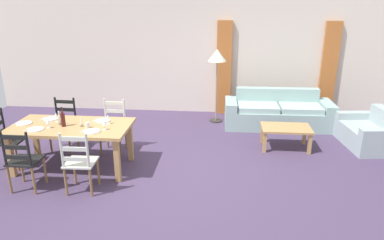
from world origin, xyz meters
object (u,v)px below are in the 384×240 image
at_px(wine_glass_near_right, 104,123).
at_px(couch, 277,113).
at_px(dining_chair_far_left, 64,125).
at_px(wine_bottle, 63,119).
at_px(dining_chair_near_left, 23,160).
at_px(coffee_cup_primary, 88,125).
at_px(wine_glass_far_right, 108,117).
at_px(wine_glass_near_left, 48,121).
at_px(dining_chair_near_right, 79,162).
at_px(armchair_upholstered, 371,134).
at_px(dining_chair_head_west, 7,139).
at_px(coffee_table, 286,130).
at_px(dining_table, 71,130).
at_px(wine_glass_far_left, 56,115).
at_px(dining_chair_far_right, 114,126).
at_px(standing_lamp, 217,60).

xyz_separation_m(wine_glass_near_right, couch, (3.00, 2.51, -0.57)).
height_order(dining_chair_far_left, wine_bottle, wine_bottle).
distance_m(dining_chair_near_left, couch, 5.09).
bearing_deg(coffee_cup_primary, wine_glass_far_right, 37.36).
bearing_deg(couch, dining_chair_far_left, -158.31).
height_order(dining_chair_near_left, wine_glass_near_left, dining_chair_near_left).
height_order(dining_chair_near_right, wine_glass_near_right, dining_chair_near_right).
bearing_deg(wine_glass_far_right, dining_chair_near_right, -101.09).
height_order(dining_chair_near_right, wine_bottle, wine_bottle).
bearing_deg(dining_chair_near_right, armchair_upholstered, 24.02).
xyz_separation_m(wine_glass_near_left, wine_glass_far_right, (0.87, 0.27, 0.00)).
relative_size(dining_chair_far_left, dining_chair_head_west, 1.00).
bearing_deg(coffee_table, coffee_cup_primary, -159.38).
bearing_deg(wine_glass_far_right, coffee_table, 18.88).
distance_m(wine_glass_near_right, coffee_cup_primary, 0.31).
bearing_deg(wine_glass_near_left, dining_table, 27.07).
bearing_deg(wine_glass_far_right, wine_bottle, -165.94).
bearing_deg(dining_table, couch, 33.23).
bearing_deg(coffee_table, wine_glass_near_right, -156.54).
bearing_deg(wine_glass_far_left, dining_chair_near_right, -50.99).
height_order(dining_chair_far_right, wine_glass_far_right, dining_chair_far_right).
bearing_deg(armchair_upholstered, coffee_cup_primary, -163.10).
distance_m(wine_glass_near_left, coffee_cup_primary, 0.61).
bearing_deg(standing_lamp, wine_bottle, -132.12).
bearing_deg(dining_chair_head_west, dining_table, 0.99).
bearing_deg(standing_lamp, armchair_upholstered, -21.05).
bearing_deg(wine_glass_near_right, dining_chair_near_right, -108.13).
bearing_deg(dining_chair_far_right, wine_glass_far_left, -142.28).
bearing_deg(armchair_upholstered, wine_glass_near_right, -161.39).
bearing_deg(standing_lamp, dining_table, -131.57).
relative_size(dining_chair_near_right, standing_lamp, 0.59).
relative_size(wine_glass_far_right, standing_lamp, 0.10).
xyz_separation_m(wine_glass_far_right, couch, (3.03, 2.25, -0.57)).
relative_size(dining_chair_far_right, standing_lamp, 0.59).
xyz_separation_m(dining_chair_near_right, wine_glass_far_left, (-0.72, 0.88, 0.38)).
relative_size(wine_glass_near_left, coffee_table, 0.18).
bearing_deg(armchair_upholstered, wine_glass_near_left, -164.26).
xyz_separation_m(dining_table, wine_bottle, (-0.09, -0.05, 0.20)).
relative_size(dining_chair_near_left, coffee_table, 1.07).
height_order(wine_glass_far_left, armchair_upholstered, wine_glass_far_left).
bearing_deg(dining_chair_far_left, armchair_upholstered, 6.68).
relative_size(dining_table, standing_lamp, 1.16).
height_order(dining_chair_far_right, wine_glass_near_right, dining_chair_far_right).
bearing_deg(standing_lamp, wine_glass_near_right, -121.48).
distance_m(wine_glass_near_left, wine_glass_far_right, 0.91).
bearing_deg(couch, wine_bottle, -146.86).
bearing_deg(wine_glass_near_right, wine_glass_near_left, -179.96).
relative_size(dining_chair_far_left, wine_glass_far_left, 5.96).
height_order(dining_chair_head_west, wine_glass_far_right, dining_chair_head_west).
bearing_deg(dining_chair_near_left, coffee_table, 25.43).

